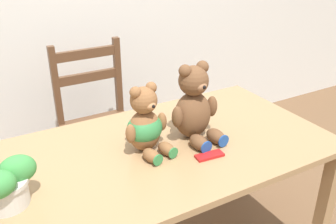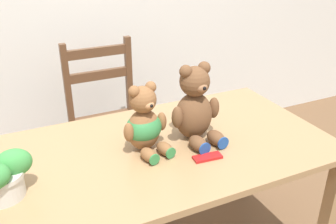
{
  "view_description": "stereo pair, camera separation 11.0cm",
  "coord_description": "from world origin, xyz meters",
  "px_view_note": "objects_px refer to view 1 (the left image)",
  "views": [
    {
      "loc": [
        -0.65,
        -0.83,
        1.6
      ],
      "look_at": [
        0.07,
        0.44,
        0.9
      ],
      "focal_mm": 40.0,
      "sensor_mm": 36.0,
      "label": 1
    },
    {
      "loc": [
        -0.55,
        -0.88,
        1.6
      ],
      "look_at": [
        0.07,
        0.44,
        0.9
      ],
      "focal_mm": 40.0,
      "sensor_mm": 36.0,
      "label": 2
    }
  ],
  "objects_px": {
    "wooden_chair_behind": "(99,123)",
    "teddy_bear_right": "(194,107)",
    "potted_plant": "(5,184)",
    "chocolate_bar": "(209,156)",
    "teddy_bear_left": "(145,125)"
  },
  "relations": [
    {
      "from": "wooden_chair_behind",
      "to": "teddy_bear_left",
      "type": "relative_size",
      "value": 3.26
    },
    {
      "from": "wooden_chair_behind",
      "to": "chocolate_bar",
      "type": "distance_m",
      "value": 1.07
    },
    {
      "from": "wooden_chair_behind",
      "to": "potted_plant",
      "type": "distance_m",
      "value": 1.19
    },
    {
      "from": "teddy_bear_right",
      "to": "chocolate_bar",
      "type": "relative_size",
      "value": 2.89
    },
    {
      "from": "teddy_bear_left",
      "to": "chocolate_bar",
      "type": "relative_size",
      "value": 2.47
    },
    {
      "from": "wooden_chair_behind",
      "to": "teddy_bear_right",
      "type": "xyz_separation_m",
      "value": [
        0.17,
        -0.84,
        0.42
      ]
    },
    {
      "from": "chocolate_bar",
      "to": "wooden_chair_behind",
      "type": "bearing_deg",
      "value": 97.65
    },
    {
      "from": "wooden_chair_behind",
      "to": "potted_plant",
      "type": "bearing_deg",
      "value": 55.46
    },
    {
      "from": "wooden_chair_behind",
      "to": "chocolate_bar",
      "type": "height_order",
      "value": "wooden_chair_behind"
    },
    {
      "from": "teddy_bear_left",
      "to": "teddy_bear_right",
      "type": "xyz_separation_m",
      "value": [
        0.24,
        -0.01,
        0.03
      ]
    },
    {
      "from": "teddy_bear_left",
      "to": "potted_plant",
      "type": "bearing_deg",
      "value": -1.94
    },
    {
      "from": "wooden_chair_behind",
      "to": "teddy_bear_right",
      "type": "bearing_deg",
      "value": 101.65
    },
    {
      "from": "teddy_bear_right",
      "to": "teddy_bear_left",
      "type": "bearing_deg",
      "value": -6.03
    },
    {
      "from": "potted_plant",
      "to": "chocolate_bar",
      "type": "height_order",
      "value": "potted_plant"
    },
    {
      "from": "chocolate_bar",
      "to": "potted_plant",
      "type": "bearing_deg",
      "value": 173.46
    }
  ]
}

